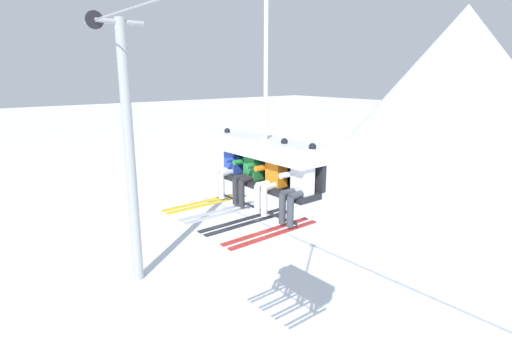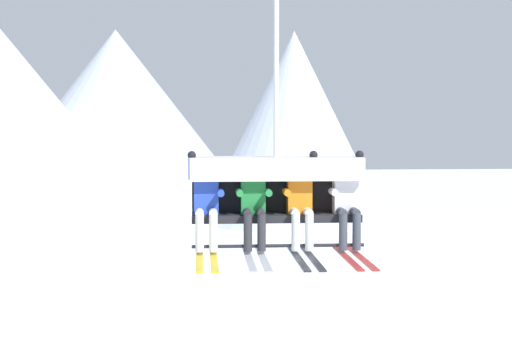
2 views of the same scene
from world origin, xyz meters
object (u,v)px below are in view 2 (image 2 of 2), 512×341
object	(u,v)px
chairlift_chair	(276,176)
skier_blue	(206,201)
skier_green	(254,203)
skier_orange	(301,201)
skier_white	(347,200)

from	to	relation	value
chairlift_chair	skier_blue	size ratio (longest dim) A/B	2.33
chairlift_chair	skier_green	distance (m)	0.50
skier_orange	skier_blue	bearing A→B (deg)	180.00
skier_blue	skier_white	world-z (taller)	same
chairlift_chair	skier_orange	world-z (taller)	chairlift_chair
skier_green	skier_orange	xyz separation A→B (m)	(0.62, 0.01, 0.02)
skier_orange	chairlift_chair	bearing A→B (deg)	145.57
chairlift_chair	skier_white	distance (m)	1.00
skier_green	skier_orange	bearing A→B (deg)	0.63
skier_blue	skier_green	bearing A→B (deg)	-0.63
skier_green	skier_white	world-z (taller)	skier_white
chairlift_chair	skier_orange	distance (m)	0.49
chairlift_chair	skier_green	size ratio (longest dim) A/B	2.33
skier_orange	skier_white	world-z (taller)	same
skier_green	skier_white	distance (m)	1.24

